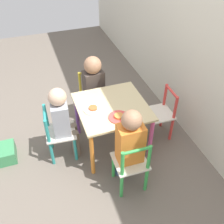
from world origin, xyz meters
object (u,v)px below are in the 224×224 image
plate_right (119,117)px  chair_yellow (93,96)px  child_right (129,142)px  kids_table (112,112)px  chair_red (160,114)px  chair_teal (58,134)px  child_left (94,84)px  plate_front (93,109)px  child_front (63,118)px  chair_green (131,165)px  storage_bin (4,154)px

plate_right → chair_yellow: bearing=-176.3°
child_right → plate_right: size_ratio=4.44×
kids_table → chair_red: chair_red is taller
chair_teal → child_right: 0.71m
chair_teal → child_left: bearing=-44.3°
chair_red → child_right: size_ratio=0.68×
child_left → plate_front: 0.46m
child_front → plate_right: size_ratio=4.22×
chair_green → plate_front: bearing=-70.7°
chair_red → child_front: 0.95m
child_front → storage_bin: (-0.12, -0.58, -0.37)m
chair_red → storage_bin: bearing=-94.6°
chair_green → chair_yellow: bearing=-86.8°
chair_teal → chair_yellow: same height
chair_green → chair_yellow: same height
chair_teal → child_right: (0.48, 0.49, 0.20)m
chair_teal → chair_red: same height
chair_green → chair_red: 0.70m
child_right → chair_green: bearing=90.0°
plate_right → storage_bin: (-0.33, -1.02, -0.43)m
kids_table → chair_teal: 0.52m
child_front → plate_right: (0.21, 0.44, 0.06)m
chair_yellow → child_right: 0.96m
chair_teal → kids_table: bearing=-90.0°
storage_bin → chair_red: bearing=83.5°
chair_green → child_front: child_front is taller
child_front → child_left: child_left is taller
chair_yellow → storage_bin: chair_yellow is taller
chair_teal → storage_bin: 0.56m
chair_yellow → storage_bin: 1.05m
chair_green → plate_right: 0.40m
chair_teal → chair_yellow: 0.64m
plate_front → plate_right: bearing=45.0°
chair_green → plate_right: size_ratio=3.02×
plate_right → chair_red: bearing=107.5°
plate_front → storage_bin: bearing=-100.5°
child_right → storage_bin: size_ratio=3.57×
kids_table → storage_bin: (-0.16, -1.02, -0.35)m
kids_table → chair_red: bearing=88.1°
chair_yellow → child_left: (0.06, 0.01, 0.19)m
child_front → plate_front: 0.27m
chair_teal → plate_front: bearing=-92.8°
chair_green → child_left: 0.96m
child_right → plate_front: 0.47m
chair_teal → plate_front: size_ratio=3.19×
chair_green → child_left: (-0.94, -0.02, 0.19)m
plate_front → child_right: bearing=20.3°
kids_table → chair_green: size_ratio=1.15×
chair_red → child_left: child_left is taller
kids_table → child_left: child_left is taller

